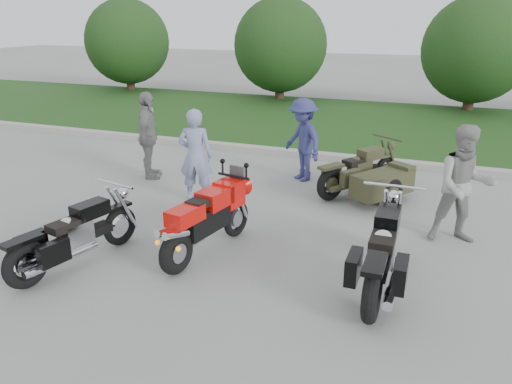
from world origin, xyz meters
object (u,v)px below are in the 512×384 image
(cruiser_right, at_px, (382,255))
(cruiser_sidecar, at_px, (371,179))
(cruiser_left, at_px, (71,239))
(sportbike_red, at_px, (206,218))
(person_stripe, at_px, (196,156))
(person_back, at_px, (148,136))
(person_denim, at_px, (303,140))
(person_grey, at_px, (464,185))

(cruiser_right, height_order, cruiser_sidecar, cruiser_right)
(cruiser_left, bearing_deg, cruiser_sidecar, 64.26)
(sportbike_red, height_order, person_stripe, person_stripe)
(cruiser_sidecar, relative_size, person_back, 1.11)
(sportbike_red, bearing_deg, cruiser_left, -136.32)
(cruiser_left, bearing_deg, person_denim, 82.08)
(cruiser_sidecar, bearing_deg, sportbike_red, -87.22)
(sportbike_red, height_order, person_denim, person_denim)
(cruiser_left, bearing_deg, person_back, 120.43)
(person_stripe, xyz_separation_m, person_back, (-1.60, 0.91, 0.04))
(cruiser_right, bearing_deg, sportbike_red, 177.64)
(person_back, bearing_deg, cruiser_right, -142.04)
(person_grey, bearing_deg, person_denim, 131.35)
(person_grey, bearing_deg, cruiser_left, -165.58)
(person_denim, xyz_separation_m, person_back, (-3.10, -1.02, 0.05))
(cruiser_right, xyz_separation_m, person_grey, (0.92, 1.89, 0.44))
(sportbike_red, xyz_separation_m, cruiser_sidecar, (1.88, 3.24, -0.18))
(person_denim, relative_size, person_back, 0.94)
(sportbike_red, distance_m, person_grey, 3.90)
(cruiser_left, xyz_separation_m, cruiser_sidecar, (3.47, 4.25, -0.03))
(sportbike_red, relative_size, cruiser_right, 0.84)
(cruiser_left, height_order, cruiser_right, cruiser_right)
(cruiser_sidecar, distance_m, person_denim, 1.75)
(person_denim, bearing_deg, person_back, -121.31)
(person_stripe, xyz_separation_m, person_denim, (1.50, 1.93, -0.01))
(person_stripe, bearing_deg, sportbike_red, 106.48)
(cruiser_sidecar, xyz_separation_m, person_denim, (-1.55, 0.65, 0.47))
(person_stripe, height_order, person_denim, person_stripe)
(sportbike_red, xyz_separation_m, person_denim, (0.33, 3.89, 0.30))
(cruiser_left, height_order, person_grey, person_grey)
(cruiser_sidecar, bearing_deg, cruiser_right, -46.18)
(cruiser_right, xyz_separation_m, cruiser_sidecar, (-0.64, 3.33, -0.08))
(sportbike_red, bearing_deg, cruiser_right, 9.06)
(cruiser_right, distance_m, cruiser_sidecar, 3.39)
(person_stripe, bearing_deg, person_grey, 163.74)
(sportbike_red, xyz_separation_m, person_stripe, (-1.17, 1.95, 0.31))
(person_back, bearing_deg, person_denim, -94.67)
(person_stripe, distance_m, person_denim, 2.45)
(cruiser_left, bearing_deg, sportbike_red, 46.11)
(person_grey, xyz_separation_m, person_back, (-6.21, 1.06, 0.00))
(cruiser_right, xyz_separation_m, person_back, (-5.29, 2.95, 0.45))
(sportbike_red, distance_m, person_stripe, 2.30)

